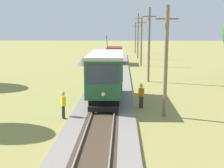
% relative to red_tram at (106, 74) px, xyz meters
% --- Properties ---
extents(red_tram, '(2.60, 8.54, 4.79)m').
position_rel_red_tram_xyz_m(red_tram, '(0.00, 0.00, 0.00)').
color(red_tram, '#235633').
rests_on(red_tram, rail_right).
extents(freight_car, '(2.40, 5.20, 2.31)m').
position_rel_red_tram_xyz_m(freight_car, '(-0.00, 26.61, -0.64)').
color(freight_car, maroon).
rests_on(freight_car, rail_right).
extents(utility_pole_near_tram, '(1.40, 0.59, 7.14)m').
position_rel_red_tram_xyz_m(utility_pole_near_tram, '(3.99, -4.15, 1.47)').
color(utility_pole_near_tram, '#7A664C').
rests_on(utility_pole_near_tram, ground).
extents(utility_pole_mid, '(1.40, 0.34, 7.74)m').
position_rel_red_tram_xyz_m(utility_pole_mid, '(3.99, 9.79, 1.78)').
color(utility_pole_mid, '#7A664C').
rests_on(utility_pole_mid, ground).
extents(utility_pole_far, '(1.40, 0.45, 7.21)m').
position_rel_red_tram_xyz_m(utility_pole_far, '(3.99, 24.26, 1.51)').
color(utility_pole_far, '#7A664C').
rests_on(utility_pole_far, ground).
extents(utility_pole_distant, '(1.40, 0.53, 8.12)m').
position_rel_red_tram_xyz_m(utility_pole_distant, '(3.99, 35.39, 1.96)').
color(utility_pole_distant, '#7A664C').
rests_on(utility_pole_distant, ground).
extents(utility_pole_horizon, '(1.40, 0.25, 6.64)m').
position_rel_red_tram_xyz_m(utility_pole_horizon, '(3.99, 48.34, 1.23)').
color(utility_pole_horizon, '#7A664C').
rests_on(utility_pole_horizon, ground).
extents(gravel_pile, '(2.75, 2.75, 1.39)m').
position_rel_red_tram_xyz_m(gravel_pile, '(-4.68, 24.61, -1.50)').
color(gravel_pile, gray).
rests_on(gravel_pile, ground).
extents(track_worker, '(0.39, 0.45, 1.78)m').
position_rel_red_tram_xyz_m(track_worker, '(-2.51, -4.77, -1.21)').
color(track_worker, black).
rests_on(track_worker, ground).
extents(second_worker, '(0.43, 0.34, 1.78)m').
position_rel_red_tram_xyz_m(second_worker, '(2.61, -1.75, -1.21)').
color(second_worker, '#38332D').
rests_on(second_worker, ground).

